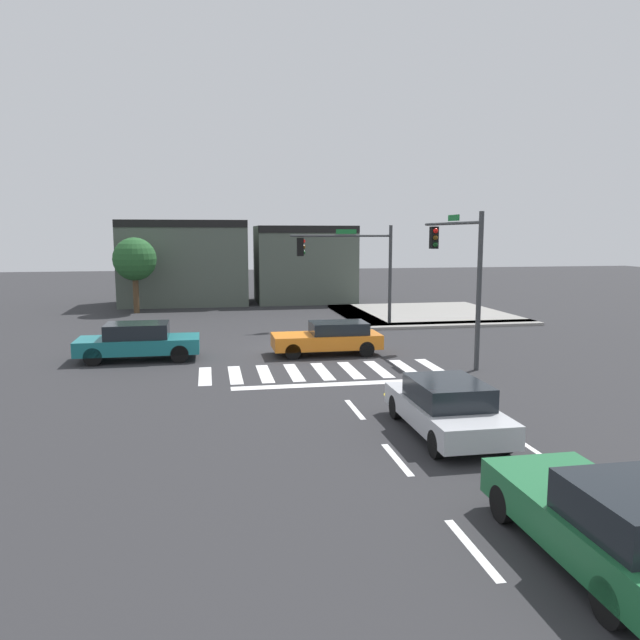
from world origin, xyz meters
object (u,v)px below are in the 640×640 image
Objects in this scene: traffic_signal_southeast at (457,257)px; traffic_signal_northeast at (351,258)px; car_orange at (329,338)px; car_silver at (446,407)px; car_green at (609,521)px; roadside_tree at (135,260)px; car_teal at (138,341)px.

traffic_signal_northeast is at bearing 13.22° from traffic_signal_southeast.
car_orange is (-4.74, 1.81, -3.35)m from traffic_signal_southeast.
traffic_signal_northeast is at bearing -5.55° from car_silver.
car_orange is (-0.88, 17.00, -0.04)m from car_green.
car_silver is (-3.90, -8.87, -3.34)m from traffic_signal_southeast.
car_silver is at bearing 0.28° from car_green.
car_green is (-3.87, -15.18, -3.31)m from traffic_signal_southeast.
car_green is 6.31m from car_silver.
car_silver is at bearing 156.28° from traffic_signal_southeast.
traffic_signal_northeast is 24.57m from car_green.
roadside_tree is at bearing -33.96° from traffic_signal_northeast.
roadside_tree reaches higher than car_green.
roadside_tree is (-10.22, 26.08, 2.65)m from car_silver.
car_silver is (-0.03, 6.31, -0.03)m from car_green.
traffic_signal_southeast is 1.22× the size of car_teal.
traffic_signal_southeast is 22.26m from roadside_tree.
traffic_signal_northeast is (-2.15, 9.14, -0.34)m from traffic_signal_southeast.
car_green is 0.97× the size of car_orange.
traffic_signal_southeast reaches higher than car_silver.
car_green is (-1.72, -24.33, -2.97)m from traffic_signal_northeast.
roadside_tree is (-9.37, 15.39, 2.66)m from car_orange.
car_orange is at bearing 70.51° from traffic_signal_northeast.
traffic_signal_northeast is 1.24× the size of car_silver.
car_orange is (7.68, -0.22, -0.06)m from car_teal.
car_green is at bearing 165.71° from traffic_signal_southeast.
traffic_signal_southeast is at bearing -50.63° from roadside_tree.
traffic_signal_southeast is 9.40m from traffic_signal_northeast.
traffic_signal_southeast reaches higher than car_teal.
car_green is at bearing 92.95° from car_orange.
car_teal is 1.06× the size of car_orange.
car_green is 34.07m from roadside_tree.
traffic_signal_southeast is at bearing 170.72° from car_teal.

